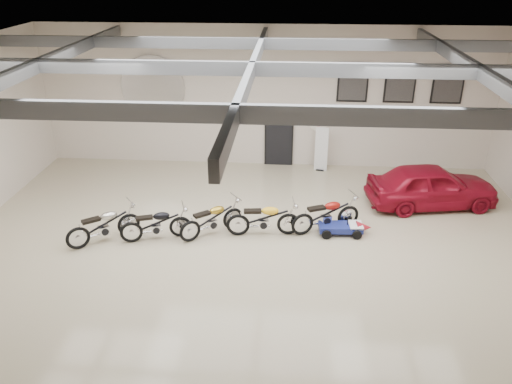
# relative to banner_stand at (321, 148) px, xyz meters

# --- Properties ---
(floor) EXTENTS (16.00, 12.00, 0.01)m
(floor) POSITION_rel_banner_stand_xyz_m (-2.03, -5.50, -0.85)
(floor) COLOR tan
(floor) RESTS_ON ground
(ceiling) EXTENTS (16.00, 12.00, 0.01)m
(ceiling) POSITION_rel_banner_stand_xyz_m (-2.03, -5.50, 4.15)
(ceiling) COLOR slate
(ceiling) RESTS_ON back_wall
(back_wall) EXTENTS (16.00, 0.02, 5.00)m
(back_wall) POSITION_rel_banner_stand_xyz_m (-2.03, 0.50, 1.65)
(back_wall) COLOR beige
(back_wall) RESTS_ON floor
(ceiling_beams) EXTENTS (15.80, 11.80, 0.32)m
(ceiling_beams) POSITION_rel_banner_stand_xyz_m (-2.03, -5.50, 3.90)
(ceiling_beams) COLOR #54565B
(ceiling_beams) RESTS_ON ceiling
(door) EXTENTS (0.92, 0.08, 2.10)m
(door) POSITION_rel_banner_stand_xyz_m (-1.53, 0.45, 0.20)
(door) COLOR black
(door) RESTS_ON back_wall
(logo_plaque) EXTENTS (2.30, 0.06, 1.16)m
(logo_plaque) POSITION_rel_banner_stand_xyz_m (-6.03, 0.45, 1.95)
(logo_plaque) COLOR silver
(logo_plaque) RESTS_ON back_wall
(poster_left) EXTENTS (1.05, 0.08, 1.35)m
(poster_left) POSITION_rel_banner_stand_xyz_m (0.97, 0.46, 2.25)
(poster_left) COLOR black
(poster_left) RESTS_ON back_wall
(poster_mid) EXTENTS (1.05, 0.08, 1.35)m
(poster_mid) POSITION_rel_banner_stand_xyz_m (2.57, 0.46, 2.25)
(poster_mid) COLOR black
(poster_mid) RESTS_ON back_wall
(poster_right) EXTENTS (1.05, 0.08, 1.35)m
(poster_right) POSITION_rel_banner_stand_xyz_m (4.17, 0.46, 2.25)
(poster_right) COLOR black
(poster_right) RESTS_ON back_wall
(oil_sign) EXTENTS (0.72, 0.10, 0.72)m
(oil_sign) POSITION_rel_banner_stand_xyz_m (-0.13, 0.45, 0.85)
(oil_sign) COLOR white
(oil_sign) RESTS_ON back_wall
(banner_stand) EXTENTS (0.49, 0.29, 1.70)m
(banner_stand) POSITION_rel_banner_stand_xyz_m (0.00, 0.00, 0.00)
(banner_stand) COLOR white
(banner_stand) RESTS_ON floor
(motorcycle_silver) EXTENTS (1.95, 1.67, 1.03)m
(motorcycle_silver) POSITION_rel_banner_stand_xyz_m (-6.07, -5.41, -0.34)
(motorcycle_silver) COLOR silver
(motorcycle_silver) RESTS_ON floor
(motorcycle_black) EXTENTS (1.97, 1.14, 0.98)m
(motorcycle_black) POSITION_rel_banner_stand_xyz_m (-4.70, -5.20, -0.36)
(motorcycle_black) COLOR silver
(motorcycle_black) RESTS_ON floor
(motorcycle_gold) EXTENTS (1.89, 1.63, 1.00)m
(motorcycle_gold) POSITION_rel_banner_stand_xyz_m (-3.22, -4.83, -0.35)
(motorcycle_gold) COLOR silver
(motorcycle_gold) RESTS_ON floor
(motorcycle_yellow) EXTENTS (2.06, 0.84, 1.04)m
(motorcycle_yellow) POSITION_rel_banner_stand_xyz_m (-1.79, -4.75, -0.33)
(motorcycle_yellow) COLOR silver
(motorcycle_yellow) RESTS_ON floor
(motorcycle_red) EXTENTS (2.11, 1.38, 1.05)m
(motorcycle_red) POSITION_rel_banner_stand_xyz_m (-0.06, -4.39, -0.32)
(motorcycle_red) COLOR silver
(motorcycle_red) RESTS_ON floor
(go_kart) EXTENTS (1.52, 0.75, 0.54)m
(go_kart) POSITION_rel_banner_stand_xyz_m (0.48, -4.53, -0.58)
(go_kart) COLOR navy
(go_kart) RESTS_ON floor
(vintage_car) EXTENTS (2.21, 4.13, 1.34)m
(vintage_car) POSITION_rel_banner_stand_xyz_m (3.26, -2.57, -0.18)
(vintage_car) COLOR maroon
(vintage_car) RESTS_ON floor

